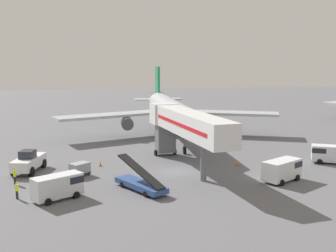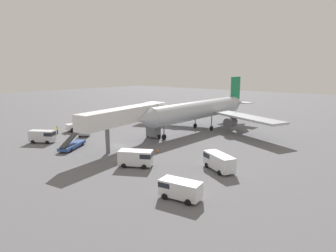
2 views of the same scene
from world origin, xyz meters
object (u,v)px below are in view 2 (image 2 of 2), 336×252
at_px(pushback_tug, 79,126).
at_px(service_van_near_center, 137,157).
at_px(baggage_cart_mid_right, 84,133).
at_px(airplane_at_gate, 202,110).
at_px(safety_cone_bravo, 158,150).
at_px(safety_cone_alpha, 107,134).
at_px(ground_crew_worker_midground, 37,135).
at_px(ground_crew_worker_foreground, 57,130).
at_px(service_van_rear_right, 179,188).
at_px(service_van_far_left, 43,136).
at_px(jet_bridge, 130,116).
at_px(service_van_far_center, 218,161).
at_px(belt_loader_truck, 72,144).

relative_size(pushback_tug, service_van_near_center, 1.19).
bearing_deg(baggage_cart_mid_right, service_van_near_center, -15.27).
relative_size(airplane_at_gate, safety_cone_bravo, 56.26).
relative_size(baggage_cart_mid_right, safety_cone_alpha, 4.12).
xyz_separation_m(service_van_near_center, ground_crew_worker_midground, (-28.01, -1.21, -0.47)).
bearing_deg(airplane_at_gate, ground_crew_worker_foreground, -131.13).
relative_size(pushback_tug, service_van_rear_right, 1.30).
xyz_separation_m(airplane_at_gate, safety_cone_alpha, (-12.24, -18.23, -4.44)).
bearing_deg(ground_crew_worker_midground, baggage_cart_mid_right, 51.86).
bearing_deg(pushback_tug, service_van_rear_right, -18.66).
bearing_deg(ground_crew_worker_foreground, service_van_far_left, -48.56).
bearing_deg(jet_bridge, safety_cone_bravo, -2.07).
relative_size(service_van_far_left, ground_crew_worker_midground, 3.03).
distance_m(service_van_far_center, baggage_cart_mid_right, 32.16).
xyz_separation_m(pushback_tug, baggage_cart_mid_right, (6.09, -2.84, -0.40)).
height_order(jet_bridge, service_van_far_center, jet_bridge).
xyz_separation_m(baggage_cart_mid_right, ground_crew_worker_midground, (-5.73, -7.29, 0.04)).
height_order(pushback_tug, service_van_rear_right, pushback_tug).
bearing_deg(service_van_far_center, service_van_near_center, -147.35).
xyz_separation_m(service_van_far_center, baggage_cart_mid_right, (-32.15, -0.25, -0.48)).
bearing_deg(service_van_far_center, airplane_at_gate, 128.42).
relative_size(ground_crew_worker_midground, safety_cone_alpha, 2.68).
xyz_separation_m(jet_bridge, ground_crew_worker_foreground, (-19.51, -3.82, -4.54)).
relative_size(belt_loader_truck, service_van_far_center, 1.21).
distance_m(jet_bridge, safety_cone_bravo, 8.65).
relative_size(service_van_far_center, ground_crew_worker_foreground, 3.11).
xyz_separation_m(jet_bridge, service_van_near_center, (9.57, -7.64, -4.16)).
bearing_deg(ground_crew_worker_midground, safety_cone_alpha, 54.39).
distance_m(ground_crew_worker_foreground, safety_cone_bravo, 26.70).
bearing_deg(ground_crew_worker_midground, service_van_far_center, 11.26).
distance_m(pushback_tug, service_van_rear_right, 42.01).
bearing_deg(safety_cone_bravo, service_van_far_left, -156.36).
xyz_separation_m(service_van_far_center, safety_cone_alpha, (-29.73, 3.83, -1.02)).
bearing_deg(baggage_cart_mid_right, pushback_tug, 155.01).
height_order(ground_crew_worker_midground, safety_cone_alpha, ground_crew_worker_midground).
xyz_separation_m(belt_loader_truck, service_van_near_center, (15.91, 0.65, 0.58)).
height_order(service_van_far_center, service_van_rear_right, service_van_far_center).
bearing_deg(service_van_rear_right, jet_bridge, 149.93).
bearing_deg(belt_loader_truck, jet_bridge, 52.59).
bearing_deg(pushback_tug, jet_bridge, -3.89).
height_order(service_van_rear_right, safety_cone_bravo, service_van_rear_right).
bearing_deg(service_van_far_left, service_van_rear_right, -4.15).
height_order(pushback_tug, service_van_far_center, pushback_tug).
distance_m(service_van_rear_right, service_van_near_center, 12.30).
relative_size(service_van_rear_right, service_van_near_center, 0.92).
bearing_deg(service_van_rear_right, baggage_cart_mid_right, 162.54).
bearing_deg(belt_loader_truck, ground_crew_worker_midground, -177.35).
height_order(jet_bridge, safety_cone_alpha, jet_bridge).
distance_m(service_van_rear_right, baggage_cart_mid_right, 35.34).
height_order(service_van_near_center, baggage_cart_mid_right, service_van_near_center).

